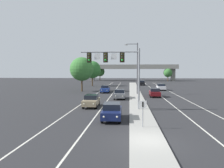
{
  "coord_description": "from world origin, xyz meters",
  "views": [
    {
      "loc": [
        -1.21,
        -14.59,
        4.7
      ],
      "look_at": [
        -3.2,
        10.78,
        3.2
      ],
      "focal_mm": 35.82,
      "sensor_mm": 36.0,
      "label": 1
    }
  ],
  "objects_px": {
    "overhead_signal_mast": "(118,64)",
    "median_sign_post": "(143,109)",
    "car_receding_black": "(142,83)",
    "tree_far_left_c": "(100,72)",
    "street_lamp_median": "(136,65)",
    "car_oncoming_tan": "(91,101)",
    "car_receding_white": "(161,87)",
    "tree_far_right_a": "(168,73)",
    "car_oncoming_navy": "(112,111)",
    "car_oncoming_blue": "(105,89)",
    "tree_far_left_b": "(82,69)",
    "car_receding_darkred": "(155,92)",
    "car_oncoming_grey": "(120,94)",
    "tree_far_left_a": "(92,70)"
  },
  "relations": [
    {
      "from": "street_lamp_median",
      "to": "car_oncoming_navy",
      "type": "relative_size",
      "value": 2.22
    },
    {
      "from": "car_oncoming_blue",
      "to": "car_oncoming_grey",
      "type": "bearing_deg",
      "value": -71.23
    },
    {
      "from": "overhead_signal_mast",
      "to": "car_receding_white",
      "type": "distance_m",
      "value": 30.1
    },
    {
      "from": "overhead_signal_mast",
      "to": "median_sign_post",
      "type": "relative_size",
      "value": 3.27
    },
    {
      "from": "car_oncoming_navy",
      "to": "tree_far_right_a",
      "type": "distance_m",
      "value": 85.44
    },
    {
      "from": "car_oncoming_tan",
      "to": "tree_far_left_a",
      "type": "distance_m",
      "value": 40.59
    },
    {
      "from": "car_receding_white",
      "to": "tree_far_left_b",
      "type": "xyz_separation_m",
      "value": [
        -18.51,
        -4.7,
        4.29
      ]
    },
    {
      "from": "car_oncoming_tan",
      "to": "car_oncoming_blue",
      "type": "relative_size",
      "value": 1.0
    },
    {
      "from": "car_receding_darkred",
      "to": "tree_far_left_a",
      "type": "distance_m",
      "value": 32.32
    },
    {
      "from": "car_oncoming_grey",
      "to": "tree_far_left_b",
      "type": "bearing_deg",
      "value": 125.73
    },
    {
      "from": "car_oncoming_blue",
      "to": "tree_far_left_b",
      "type": "xyz_separation_m",
      "value": [
        -5.62,
        2.25,
        4.29
      ]
    },
    {
      "from": "tree_far_right_a",
      "to": "tree_far_left_c",
      "type": "distance_m",
      "value": 32.25
    },
    {
      "from": "overhead_signal_mast",
      "to": "tree_far_right_a",
      "type": "relative_size",
      "value": 1.23
    },
    {
      "from": "car_receding_black",
      "to": "tree_far_right_a",
      "type": "xyz_separation_m",
      "value": [
        13.6,
        30.91,
        3.01
      ]
    },
    {
      "from": "car_oncoming_blue",
      "to": "tree_far_left_c",
      "type": "xyz_separation_m",
      "value": [
        -9.18,
        60.26,
        3.5
      ]
    },
    {
      "from": "median_sign_post",
      "to": "car_oncoming_grey",
      "type": "distance_m",
      "value": 19.61
    },
    {
      "from": "car_oncoming_tan",
      "to": "car_receding_white",
      "type": "xyz_separation_m",
      "value": [
        12.61,
        26.22,
        0.0
      ]
    },
    {
      "from": "tree_far_left_b",
      "to": "car_oncoming_navy",
      "type": "bearing_deg",
      "value": -72.41
    },
    {
      "from": "overhead_signal_mast",
      "to": "car_receding_darkred",
      "type": "bearing_deg",
      "value": 67.36
    },
    {
      "from": "car_receding_black",
      "to": "tree_far_left_a",
      "type": "bearing_deg",
      "value": -162.02
    },
    {
      "from": "median_sign_post",
      "to": "car_oncoming_grey",
      "type": "xyz_separation_m",
      "value": [
        -2.73,
        19.4,
        -0.77
      ]
    },
    {
      "from": "tree_far_left_a",
      "to": "car_receding_white",
      "type": "bearing_deg",
      "value": -35.37
    },
    {
      "from": "street_lamp_median",
      "to": "car_oncoming_tan",
      "type": "bearing_deg",
      "value": -111.96
    },
    {
      "from": "car_receding_white",
      "to": "car_receding_black",
      "type": "height_order",
      "value": "same"
    },
    {
      "from": "overhead_signal_mast",
      "to": "median_sign_post",
      "type": "distance_m",
      "value": 9.71
    },
    {
      "from": "car_receding_black",
      "to": "tree_far_left_c",
      "type": "bearing_deg",
      "value": 118.0
    },
    {
      "from": "car_receding_black",
      "to": "tree_far_left_a",
      "type": "height_order",
      "value": "tree_far_left_a"
    },
    {
      "from": "median_sign_post",
      "to": "tree_far_left_b",
      "type": "relative_size",
      "value": 0.28
    },
    {
      "from": "car_receding_darkred",
      "to": "car_receding_white",
      "type": "bearing_deg",
      "value": 77.65
    },
    {
      "from": "overhead_signal_mast",
      "to": "car_oncoming_tan",
      "type": "relative_size",
      "value": 1.6
    },
    {
      "from": "car_receding_darkred",
      "to": "street_lamp_median",
      "type": "bearing_deg",
      "value": 134.11
    },
    {
      "from": "car_oncoming_blue",
      "to": "tree_far_left_c",
      "type": "distance_m",
      "value": 61.05
    },
    {
      "from": "overhead_signal_mast",
      "to": "car_receding_white",
      "type": "xyz_separation_m",
      "value": [
        9.03,
        28.34,
        -4.67
      ]
    },
    {
      "from": "street_lamp_median",
      "to": "car_oncoming_tan",
      "type": "xyz_separation_m",
      "value": [
        -6.25,
        -15.5,
        -4.97
      ]
    },
    {
      "from": "car_oncoming_navy",
      "to": "tree_far_left_c",
      "type": "height_order",
      "value": "tree_far_left_c"
    },
    {
      "from": "car_oncoming_tan",
      "to": "street_lamp_median",
      "type": "bearing_deg",
      "value": 68.04
    },
    {
      "from": "median_sign_post",
      "to": "tree_far_left_c",
      "type": "bearing_deg",
      "value": 99.75
    },
    {
      "from": "car_oncoming_blue",
      "to": "car_receding_darkred",
      "type": "height_order",
      "value": "same"
    },
    {
      "from": "car_oncoming_tan",
      "to": "car_receding_darkred",
      "type": "relative_size",
      "value": 1.0
    },
    {
      "from": "overhead_signal_mast",
      "to": "tree_far_right_a",
      "type": "bearing_deg",
      "value": 76.31
    },
    {
      "from": "tree_far_left_c",
      "to": "overhead_signal_mast",
      "type": "bearing_deg",
      "value": -80.92
    },
    {
      "from": "car_oncoming_navy",
      "to": "car_oncoming_grey",
      "type": "relative_size",
      "value": 1.0
    },
    {
      "from": "tree_far_left_a",
      "to": "car_receding_darkred",
      "type": "bearing_deg",
      "value": -59.87
    },
    {
      "from": "car_receding_white",
      "to": "overhead_signal_mast",
      "type": "bearing_deg",
      "value": -107.67
    },
    {
      "from": "street_lamp_median",
      "to": "tree_far_left_b",
      "type": "height_order",
      "value": "street_lamp_median"
    },
    {
      "from": "median_sign_post",
      "to": "car_oncoming_tan",
      "type": "height_order",
      "value": "median_sign_post"
    },
    {
      "from": "car_receding_white",
      "to": "tree_far_left_a",
      "type": "relative_size",
      "value": 0.58
    },
    {
      "from": "car_oncoming_grey",
      "to": "tree_far_left_b",
      "type": "distance_m",
      "value": 16.33
    },
    {
      "from": "tree_far_left_b",
      "to": "tree_far_right_a",
      "type": "relative_size",
      "value": 1.33
    },
    {
      "from": "car_oncoming_navy",
      "to": "car_oncoming_tan",
      "type": "relative_size",
      "value": 1.0
    }
  ]
}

